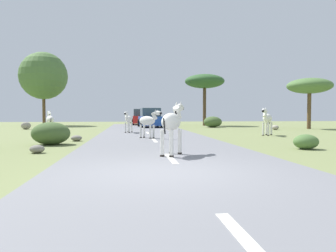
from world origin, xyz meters
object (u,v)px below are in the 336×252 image
object	(u,v)px
car_0	(141,118)
rock_2	(275,127)
car_1	(150,118)
bush_3	(213,122)
zebra_1	(172,123)
tree_0	(309,86)
rock_4	(76,138)
zebra_4	(267,119)
zebra_3	(50,120)
bush_0	(51,133)
zebra_0	(128,120)
tree_2	(43,76)
tree_1	(205,82)
zebra_2	(148,121)
rock_0	(26,126)
rock_3	(37,149)
bush_2	(306,142)

from	to	relation	value
car_0	rock_2	world-z (taller)	car_0
car_1	bush_3	xyz separation A→B (m)	(5.83, -0.21, -0.34)
zebra_1	tree_0	bearing A→B (deg)	77.02
rock_2	rock_4	xyz separation A→B (m)	(-13.96, -9.00, -0.05)
zebra_4	zebra_3	bearing A→B (deg)	29.47
bush_3	rock_4	distance (m)	17.24
car_1	zebra_1	bearing A→B (deg)	-95.14
bush_0	bush_3	size ratio (longest dim) A/B	0.92
zebra_0	tree_2	bearing A→B (deg)	-43.63
car_1	rock_2	world-z (taller)	car_1
zebra_0	zebra_4	xyz separation A→B (m)	(8.14, -3.09, 0.09)
zebra_0	tree_1	distance (m)	15.50
zebra_4	bush_0	bearing A→B (deg)	58.96
zebra_2	car_0	bearing A→B (deg)	-136.39
rock_2	zebra_4	bearing A→B (deg)	-118.70
tree_2	rock_0	size ratio (longest dim) A/B	10.27
car_0	car_1	size ratio (longest dim) A/B	0.99
tree_0	rock_2	bearing A→B (deg)	-161.87
rock_0	rock_3	world-z (taller)	rock_0
car_0	tree_0	xyz separation A→B (m)	(13.71, -10.53, 2.73)
tree_1	bush_0	distance (m)	23.46
zebra_0	bush_0	distance (m)	8.13
zebra_2	bush_2	world-z (taller)	zebra_2
zebra_3	rock_4	bearing A→B (deg)	-81.97
rock_4	rock_0	bearing A→B (deg)	116.28
car_0	rock_4	xyz separation A→B (m)	(-3.75, -20.67, -0.71)
bush_2	rock_0	xyz separation A→B (m)	(-14.77, 16.49, 0.04)
rock_3	rock_4	size ratio (longest dim) A/B	0.86
bush_2	tree_2	bearing A→B (deg)	121.47
car_1	bush_0	world-z (taller)	car_1
car_1	zebra_3	bearing A→B (deg)	-128.19
bush_2	rock_2	xyz separation A→B (m)	(5.11, 13.50, -0.08)
tree_1	rock_4	distance (m)	21.73
zebra_4	tree_0	distance (m)	10.48
car_0	bush_2	size ratio (longest dim) A/B	4.87
car_0	bush_2	bearing A→B (deg)	-76.96
tree_1	car_0	bearing A→B (deg)	162.09
tree_0	rock_4	xyz separation A→B (m)	(-17.46, -10.15, -3.44)
bush_0	tree_2	bearing A→B (deg)	104.84
car_1	zebra_2	bearing A→B (deg)	-97.41
zebra_4	tree_2	size ratio (longest dim) A/B	0.21
rock_0	tree_0	bearing A→B (deg)	-4.52
bush_2	tree_1	bearing A→B (deg)	86.06
zebra_4	tree_2	world-z (taller)	tree_2
car_0	rock_4	size ratio (longest dim) A/B	8.05
rock_3	rock_4	distance (m)	4.63
zebra_4	car_1	bearing A→B (deg)	-23.79
zebra_2	zebra_3	world-z (taller)	zebra_3
zebra_0	tree_0	bearing A→B (deg)	-148.70
car_0	tree_2	world-z (taller)	tree_2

